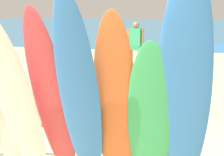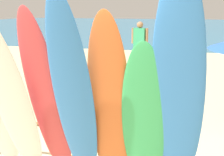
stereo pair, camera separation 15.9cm
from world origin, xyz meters
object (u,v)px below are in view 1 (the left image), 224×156
surfboard_white_2 (18,106)px  surfboard_red_3 (52,102)px  surfboard_orange_5 (115,107)px  surfboard_green_6 (150,122)px  surfboard_blue_7 (184,95)px  beachgoer_midbeach (136,41)px  surfboard_blue_4 (80,100)px  surfboard_rack (84,135)px

surfboard_white_2 → surfboard_red_3: (0.40, 0.10, 0.04)m
surfboard_orange_5 → surfboard_green_6: size_ratio=1.16×
surfboard_orange_5 → surfboard_blue_7: 0.81m
surfboard_red_3 → surfboard_green_6: size_ratio=1.19×
surfboard_white_2 → beachgoer_midbeach: (0.27, 8.32, -0.12)m
surfboard_white_2 → surfboard_orange_5: 1.19m
surfboard_blue_4 → beachgoer_midbeach: size_ratio=1.51×
surfboard_green_6 → surfboard_blue_7: 0.53m
beachgoer_midbeach → surfboard_green_6: bearing=-67.4°
surfboard_blue_7 → beachgoer_midbeach: surfboard_blue_7 is taller
surfboard_white_2 → surfboard_blue_7: bearing=6.0°
surfboard_rack → surfboard_red_3: 0.92m
surfboard_red_3 → surfboard_blue_7: size_ratio=0.86×
surfboard_orange_5 → surfboard_white_2: bearing=-177.0°
surfboard_rack → surfboard_green_6: 1.22m
surfboard_rack → surfboard_orange_5: size_ratio=1.33×
surfboard_orange_5 → surfboard_blue_4: bearing=-161.0°
surfboard_white_2 → surfboard_blue_4: 0.81m
surfboard_rack → surfboard_blue_4: (0.19, -0.73, 0.75)m
surfboard_blue_4 → surfboard_orange_5: bearing=22.4°
surfboard_orange_5 → surfboard_red_3: bearing=179.1°
surfboard_red_3 → surfboard_blue_4: 0.43m
surfboard_orange_5 → surfboard_blue_7: bearing=-8.7°
surfboard_red_3 → beachgoer_midbeach: bearing=96.6°
surfboard_blue_4 → surfboard_orange_5: surfboard_blue_4 is taller
surfboard_white_2 → surfboard_blue_7: 1.97m
surfboard_blue_4 → surfboard_rack: bearing=104.5°
surfboard_rack → surfboard_green_6: size_ratio=1.53×
surfboard_white_2 → surfboard_green_6: bearing=9.9°
surfboard_red_3 → surfboard_green_6: (1.19, 0.07, -0.18)m
surfboard_green_6 → beachgoer_midbeach: size_ratio=1.17×
surfboard_rack → surfboard_white_2: bearing=-130.9°
surfboard_green_6 → beachgoer_midbeach: bearing=97.7°
surfboard_blue_4 → surfboard_blue_7: (1.16, 0.09, 0.10)m
beachgoer_midbeach → surfboard_blue_4: bearing=-72.9°
surfboard_blue_4 → beachgoer_midbeach: surfboard_blue_4 is taller
beachgoer_midbeach → surfboard_red_3: bearing=-75.7°
surfboard_rack → surfboard_green_6: (0.98, -0.54, 0.49)m
surfboard_green_6 → beachgoer_midbeach: (-1.32, 8.15, 0.01)m
surfboard_orange_5 → beachgoer_midbeach: (-0.91, 8.18, -0.14)m
surfboard_rack → surfboard_blue_4: surfboard_blue_4 is taller
surfboard_white_2 → beachgoer_midbeach: surfboard_white_2 is taller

